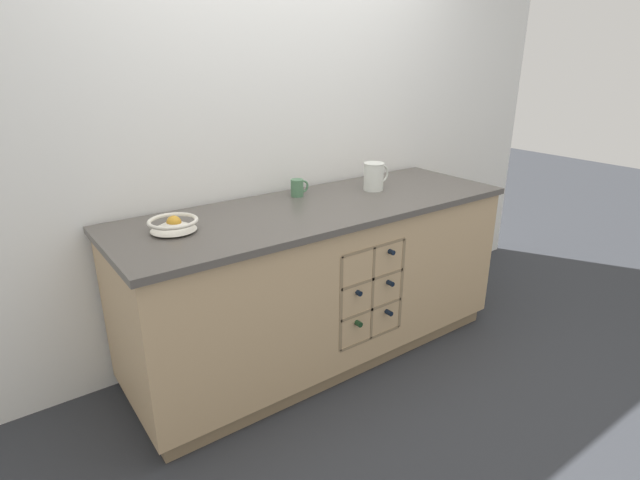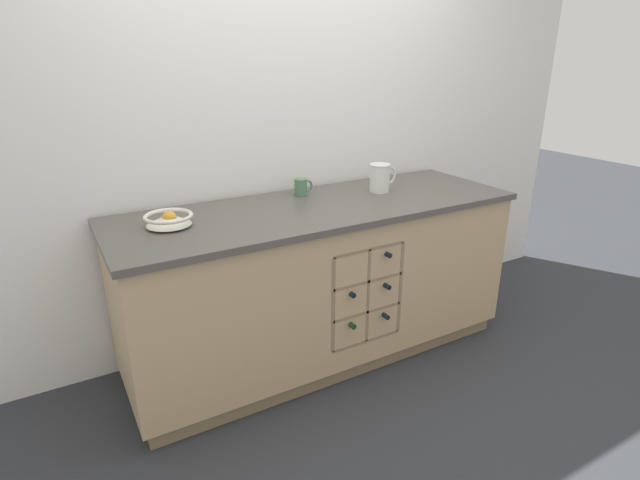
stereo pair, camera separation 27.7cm
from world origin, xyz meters
TOP-DOWN VIEW (x-y plane):
  - ground_plane at (0.00, 0.00)m, footprint 14.00×14.00m
  - back_wall at (0.00, 0.42)m, footprint 4.60×0.06m
  - kitchen_island at (0.00, -0.00)m, footprint 2.24×0.76m
  - fruit_bowl at (-0.80, 0.05)m, footprint 0.23×0.23m
  - white_pitcher at (0.45, 0.07)m, footprint 0.18×0.12m
  - ceramic_mug at (0.01, 0.22)m, footprint 0.11×0.07m

SIDE VIEW (x-z plane):
  - ground_plane at x=0.00m, z-range 0.00..0.00m
  - kitchen_island at x=0.00m, z-range 0.01..0.93m
  - fruit_bowl at x=-0.80m, z-range 0.92..1.00m
  - ceramic_mug at x=0.01m, z-range 0.92..1.02m
  - white_pitcher at x=0.45m, z-range 0.92..1.09m
  - back_wall at x=0.00m, z-range 0.00..2.55m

